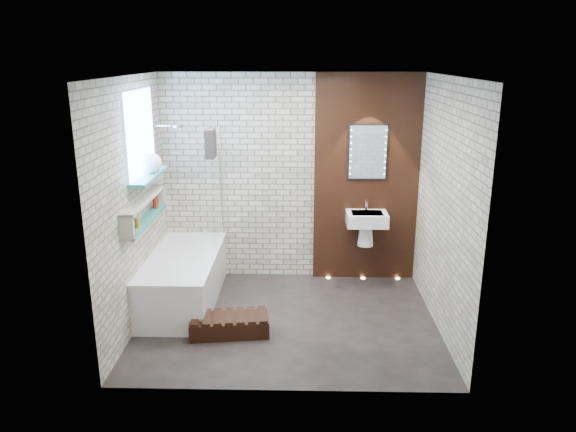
{
  "coord_description": "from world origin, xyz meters",
  "views": [
    {
      "loc": [
        0.14,
        -5.42,
        2.8
      ],
      "look_at": [
        0.0,
        0.15,
        1.15
      ],
      "focal_mm": 34.18,
      "sensor_mm": 36.0,
      "label": 1
    }
  ],
  "objects_px": {
    "washbasin": "(366,223)",
    "walnut_step": "(229,325)",
    "bathtub": "(184,279)",
    "led_mirror": "(368,152)",
    "bath_screen": "(216,187)"
  },
  "relations": [
    {
      "from": "bathtub",
      "to": "bath_screen",
      "type": "relative_size",
      "value": 1.24
    },
    {
      "from": "bathtub",
      "to": "led_mirror",
      "type": "bearing_deg",
      "value": 19.78
    },
    {
      "from": "washbasin",
      "to": "walnut_step",
      "type": "height_order",
      "value": "washbasin"
    },
    {
      "from": "bath_screen",
      "to": "walnut_step",
      "type": "relative_size",
      "value": 1.73
    },
    {
      "from": "bath_screen",
      "to": "walnut_step",
      "type": "height_order",
      "value": "bath_screen"
    },
    {
      "from": "bath_screen",
      "to": "bathtub",
      "type": "bearing_deg",
      "value": -128.9
    },
    {
      "from": "bathtub",
      "to": "led_mirror",
      "type": "distance_m",
      "value": 2.68
    },
    {
      "from": "bath_screen",
      "to": "led_mirror",
      "type": "distance_m",
      "value": 1.89
    },
    {
      "from": "walnut_step",
      "to": "washbasin",
      "type": "bearing_deg",
      "value": 41.56
    },
    {
      "from": "led_mirror",
      "to": "walnut_step",
      "type": "bearing_deg",
      "value": -135.33
    },
    {
      "from": "bathtub",
      "to": "bath_screen",
      "type": "distance_m",
      "value": 1.14
    },
    {
      "from": "bathtub",
      "to": "bath_screen",
      "type": "height_order",
      "value": "bath_screen"
    },
    {
      "from": "bathtub",
      "to": "washbasin",
      "type": "height_order",
      "value": "washbasin"
    },
    {
      "from": "bathtub",
      "to": "walnut_step",
      "type": "relative_size",
      "value": 2.15
    },
    {
      "from": "washbasin",
      "to": "led_mirror",
      "type": "xyz_separation_m",
      "value": [
        0.0,
        0.16,
        0.86
      ]
    }
  ]
}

